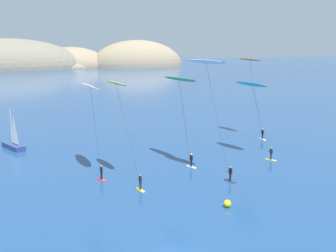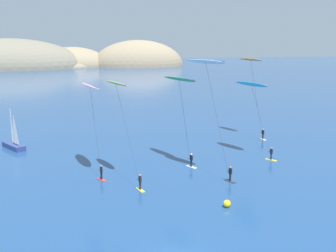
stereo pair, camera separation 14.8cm
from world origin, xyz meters
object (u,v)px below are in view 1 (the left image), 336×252
at_px(kitesurfer_green, 180,85).
at_px(kitesurfer_orange, 251,67).
at_px(marker_buoy, 227,204).
at_px(kitesurfer_white, 208,71).
at_px(sailboat_near, 12,144).
at_px(kitesurfer_lime, 118,92).
at_px(kitesurfer_pink, 91,92).
at_px(kitesurfer_cyan, 253,89).

bearing_deg(kitesurfer_green, kitesurfer_orange, 39.45).
bearing_deg(marker_buoy, kitesurfer_white, 83.91).
xyz_separation_m(sailboat_near, kitesurfer_green, (21.36, -11.87, 9.05)).
bearing_deg(sailboat_near, kitesurfer_white, -36.14).
distance_m(kitesurfer_lime, kitesurfer_orange, 27.24).
bearing_deg(kitesurfer_pink, marker_buoy, -49.77).
xyz_separation_m(kitesurfer_pink, marker_buoy, (11.47, -13.56, -9.03)).
height_order(sailboat_near, kitesurfer_white, kitesurfer_white).
xyz_separation_m(sailboat_near, kitesurfer_pink, (10.66, -13.08, 8.74)).
xyz_separation_m(sailboat_near, kitesurfer_orange, (35.74, -0.03, 10.33)).
distance_m(kitesurfer_orange, kitesurfer_pink, 28.32).
height_order(sailboat_near, kitesurfer_orange, kitesurfer_orange).
bearing_deg(kitesurfer_lime, kitesurfer_green, 25.62).
bearing_deg(kitesurfer_cyan, kitesurfer_white, -140.86).
distance_m(kitesurfer_lime, marker_buoy, 16.74).
relative_size(kitesurfer_lime, kitesurfer_green, 1.00).
height_order(kitesurfer_white, kitesurfer_green, kitesurfer_white).
height_order(kitesurfer_green, kitesurfer_orange, kitesurfer_orange).
distance_m(kitesurfer_green, kitesurfer_orange, 18.68).
distance_m(sailboat_near, kitesurfer_orange, 37.20).
xyz_separation_m(kitesurfer_cyan, kitesurfer_pink, (-20.91, -3.00, 0.60)).
height_order(sailboat_near, kitesurfer_pink, kitesurfer_pink).
bearing_deg(kitesurfer_lime, marker_buoy, -51.77).
relative_size(kitesurfer_lime, kitesurfer_orange, 0.87).
relative_size(kitesurfer_cyan, marker_buoy, 13.99).
bearing_deg(kitesurfer_white, kitesurfer_orange, 53.33).
distance_m(kitesurfer_orange, marker_buoy, 31.72).
bearing_deg(marker_buoy, kitesurfer_orange, 62.91).
distance_m(kitesurfer_lime, kitesurfer_cyan, 18.95).
bearing_deg(kitesurfer_cyan, kitesurfer_lime, -162.89).
height_order(kitesurfer_lime, kitesurfer_green, kitesurfer_green).
height_order(kitesurfer_green, marker_buoy, kitesurfer_green).
distance_m(sailboat_near, marker_buoy, 34.64).
xyz_separation_m(kitesurfer_white, kitesurfer_orange, (12.57, 16.89, -0.81)).
distance_m(sailboat_near, kitesurfer_cyan, 34.13).
xyz_separation_m(kitesurfer_lime, kitesurfer_pink, (-2.82, 2.57, -0.16)).
height_order(sailboat_near, kitesurfer_cyan, kitesurfer_cyan).
relative_size(kitesurfer_cyan, kitesurfer_pink, 0.95).
bearing_deg(kitesurfer_pink, kitesurfer_cyan, 8.16).
xyz_separation_m(kitesurfer_lime, marker_buoy, (8.66, -10.99, -9.19)).
distance_m(kitesurfer_cyan, marker_buoy, 20.84).
relative_size(kitesurfer_pink, marker_buoy, 14.73).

